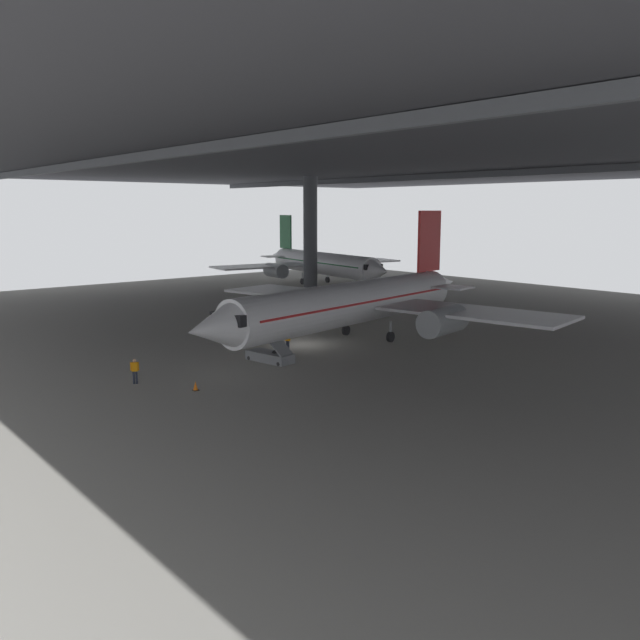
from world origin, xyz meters
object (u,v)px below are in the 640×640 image
Objects in this scene: boarding_stairs at (269,352)px; crew_worker_by_stairs at (288,339)px; airplane_main at (354,303)px; airplane_distant at (321,263)px; crew_worker_near_nose at (135,370)px; traffic_cone_orange at (196,386)px.

boarding_stairs reaches higher than crew_worker_by_stairs.
airplane_main is 7.01m from crew_worker_by_stairs.
airplane_main reaches higher than airplane_distant.
crew_worker_near_nose is 2.78× the size of traffic_cone_orange.
boarding_stairs is 3.81m from crew_worker_by_stairs.
airplane_distant reaches higher than crew_worker_by_stairs.
traffic_cone_orange is (5.50, -11.50, -0.64)m from crew_worker_by_stairs.
airplane_distant is at bearing 131.95° from traffic_cone_orange.
boarding_stairs reaches higher than traffic_cone_orange.
airplane_distant reaches higher than traffic_cone_orange.
boarding_stairs is at bearing -44.75° from airplane_distant.
crew_worker_near_nose is at bearing -52.42° from airplane_distant.
crew_worker_near_nose is at bearing -92.50° from boarding_stairs.
airplane_distant is at bearing 127.58° from crew_worker_near_nose.
crew_worker_near_nose is at bearing -83.63° from crew_worker_by_stairs.
airplane_main reaches higher than crew_worker_near_nose.
airplane_distant is (-35.37, 45.97, 2.28)m from crew_worker_near_nose.
boarding_stairs is at bearing -83.29° from airplane_main.
airplane_main is 21.12× the size of crew_worker_near_nose.
crew_worker_by_stairs is (-0.84, -6.51, -2.45)m from airplane_main.
crew_worker_by_stairs is at bearing 121.47° from boarding_stairs.
crew_worker_by_stairs is at bearing -43.64° from airplane_distant.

